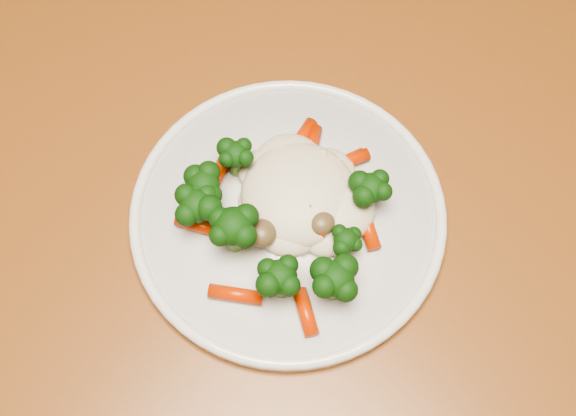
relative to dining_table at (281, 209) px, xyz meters
The scene contains 3 objects.
dining_table is the anchor object (origin of this frame).
plate 0.11m from the dining_table, 43.20° to the right, with size 0.27×0.27×0.01m, color silver.
meal 0.13m from the dining_table, 47.26° to the right, with size 0.18×0.19×0.05m.
Camera 1 is at (0.26, -0.44, 1.32)m, focal length 45.00 mm.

